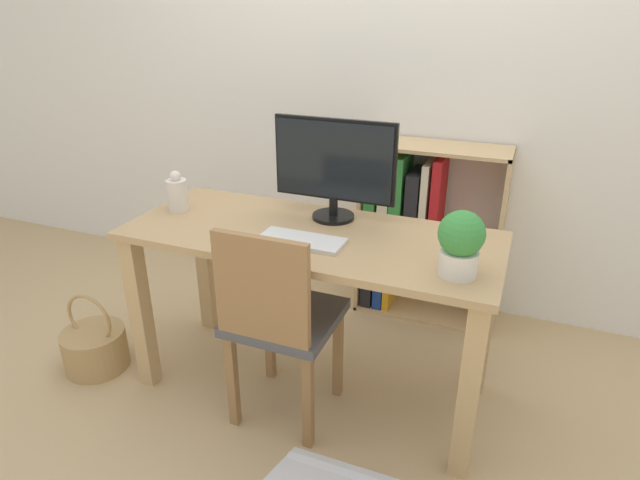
{
  "coord_description": "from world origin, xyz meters",
  "views": [
    {
      "loc": [
        0.76,
        -1.78,
        1.58
      ],
      "look_at": [
        0.0,
        0.1,
        0.67
      ],
      "focal_mm": 30.0,
      "sensor_mm": 36.0,
      "label": 1
    }
  ],
  "objects": [
    {
      "name": "potted_plant",
      "position": [
        0.59,
        -0.15,
        0.86
      ],
      "size": [
        0.15,
        0.15,
        0.23
      ],
      "color": "silver",
      "rests_on": "desk"
    },
    {
      "name": "monitor",
      "position": [
        0.03,
        0.18,
        0.98
      ],
      "size": [
        0.51,
        0.18,
        0.42
      ],
      "color": "black",
      "rests_on": "desk"
    },
    {
      "name": "ground_plane",
      "position": [
        0.0,
        0.0,
        0.0
      ],
      "size": [
        10.0,
        10.0,
        0.0
      ],
      "primitive_type": "plane",
      "color": "tan"
    },
    {
      "name": "chair",
      "position": [
        -0.03,
        -0.24,
        0.48
      ],
      "size": [
        0.4,
        0.4,
        0.87
      ],
      "rotation": [
        0.0,
        0.0,
        -0.08
      ],
      "color": "#4C4C51",
      "rests_on": "ground_plane"
    },
    {
      "name": "keyboard",
      "position": [
        0.01,
        -0.1,
        0.75
      ],
      "size": [
        0.33,
        0.14,
        0.02
      ],
      "color": "silver",
      "rests_on": "desk"
    },
    {
      "name": "bookshelf",
      "position": [
        0.22,
        0.81,
        0.5
      ],
      "size": [
        0.72,
        0.28,
        0.94
      ],
      "color": "tan",
      "rests_on": "ground_plane"
    },
    {
      "name": "desk",
      "position": [
        0.0,
        0.0,
        0.6
      ],
      "size": [
        1.49,
        0.61,
        0.74
      ],
      "color": "tan",
      "rests_on": "ground_plane"
    },
    {
      "name": "vase",
      "position": [
        -0.63,
        0.01,
        0.82
      ],
      "size": [
        0.09,
        0.09,
        0.18
      ],
      "color": "silver",
      "rests_on": "desk"
    },
    {
      "name": "wall_back",
      "position": [
        0.0,
        0.98,
        1.3
      ],
      "size": [
        8.0,
        0.05,
        2.6
      ],
      "color": "silver",
      "rests_on": "ground_plane"
    },
    {
      "name": "basket",
      "position": [
        -0.99,
        -0.26,
        0.1
      ],
      "size": [
        0.29,
        0.29,
        0.39
      ],
      "color": "tan",
      "rests_on": "ground_plane"
    }
  ]
}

